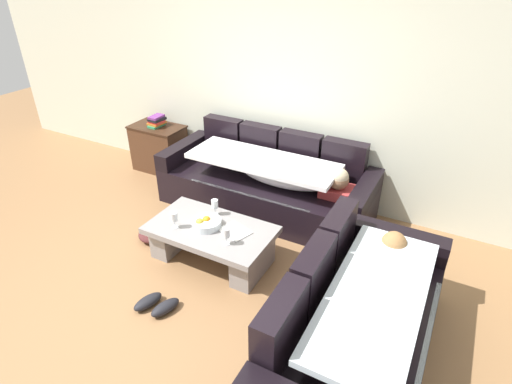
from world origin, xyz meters
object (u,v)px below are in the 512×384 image
at_px(wine_glass_far_back, 215,204).
at_px(crumpled_garment, 154,232).
at_px(fruit_bowl, 206,223).
at_px(open_magazine, 235,231).
at_px(book_stack_on_cabinet, 157,121).
at_px(pair_of_shoes, 157,305).
at_px(wine_glass_near_left, 174,217).
at_px(couch_along_wall, 269,184).
at_px(side_cabinet, 159,148).
at_px(couch_near_window, 357,324).
at_px(coffee_table, 212,239).
at_px(wine_glass_near_right, 226,233).

relative_size(wine_glass_far_back, crumpled_garment, 0.42).
bearing_deg(crumpled_garment, fruit_bowl, -2.07).
relative_size(open_magazine, crumpled_garment, 0.70).
bearing_deg(book_stack_on_cabinet, pair_of_shoes, -51.54).
xyz_separation_m(book_stack_on_cabinet, pair_of_shoes, (1.69, -2.13, -0.67)).
bearing_deg(wine_glass_near_left, wine_glass_far_back, 60.29).
bearing_deg(book_stack_on_cabinet, crumpled_garment, -53.43).
distance_m(wine_glass_near_left, open_magazine, 0.59).
bearing_deg(couch_along_wall, wine_glass_near_left, -106.33).
xyz_separation_m(open_magazine, side_cabinet, (-1.99, 1.28, -0.06)).
distance_m(couch_along_wall, wine_glass_far_back, 0.93).
bearing_deg(side_cabinet, couch_near_window, -28.41).
bearing_deg(fruit_bowl, pair_of_shoes, -90.23).
distance_m(wine_glass_near_left, book_stack_on_cabinet, 2.09).
distance_m(coffee_table, wine_glass_near_left, 0.43).
xyz_separation_m(wine_glass_near_right, crumpled_garment, (-1.03, 0.17, -0.44)).
xyz_separation_m(pair_of_shoes, crumpled_garment, (-0.71, 0.81, 0.01)).
bearing_deg(wine_glass_far_back, pair_of_shoes, -87.81).
relative_size(wine_glass_near_right, book_stack_on_cabinet, 0.69).
bearing_deg(wine_glass_near_left, pair_of_shoes, -68.23).
distance_m(coffee_table, book_stack_on_cabinet, 2.25).
relative_size(wine_glass_near_right, open_magazine, 0.59).
relative_size(couch_near_window, pair_of_shoes, 5.53).
relative_size(open_magazine, side_cabinet, 0.39).
height_order(couch_along_wall, book_stack_on_cabinet, couch_along_wall).
bearing_deg(side_cabinet, open_magazine, -32.84).
bearing_deg(wine_glass_near_left, fruit_bowl, 31.41).
distance_m(book_stack_on_cabinet, pair_of_shoes, 2.80).
height_order(open_magazine, pair_of_shoes, open_magazine).
relative_size(couch_near_window, wine_glass_near_right, 12.03).
bearing_deg(book_stack_on_cabinet, fruit_bowl, -38.44).
distance_m(fruit_bowl, pair_of_shoes, 0.87).
distance_m(couch_along_wall, side_cabinet, 1.83).
height_order(pair_of_shoes, crumpled_garment, crumpled_garment).
relative_size(fruit_bowl, wine_glass_far_back, 1.69).
distance_m(couch_along_wall, wine_glass_near_right, 1.29).
bearing_deg(pair_of_shoes, open_magazine, 71.18).
relative_size(fruit_bowl, pair_of_shoes, 0.78).
xyz_separation_m(coffee_table, pair_of_shoes, (-0.05, -0.79, -0.19)).
height_order(wine_glass_near_right, book_stack_on_cabinet, book_stack_on_cabinet).
bearing_deg(crumpled_garment, book_stack_on_cabinet, 126.57).
bearing_deg(couch_near_window, wine_glass_near_left, 80.92).
bearing_deg(wine_glass_near_left, side_cabinet, 134.08).
xyz_separation_m(couch_near_window, wine_glass_far_back, (-1.65, 0.67, 0.16)).
relative_size(open_magazine, pair_of_shoes, 0.78).
relative_size(couch_along_wall, crumpled_garment, 6.16).
height_order(open_magazine, crumpled_garment, open_magazine).
xyz_separation_m(wine_glass_near_right, open_magazine, (-0.03, 0.20, -0.11)).
height_order(wine_glass_near_left, book_stack_on_cabinet, book_stack_on_cabinet).
xyz_separation_m(coffee_table, open_magazine, (0.24, 0.05, 0.15)).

